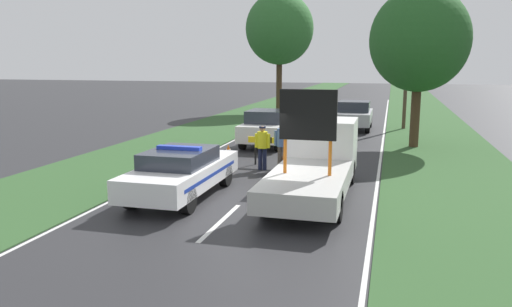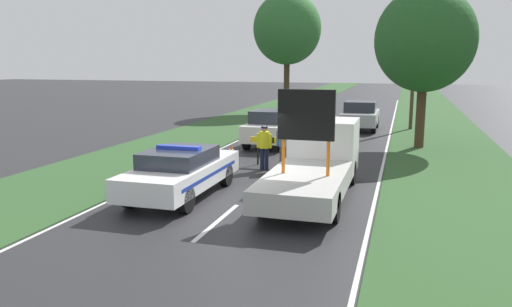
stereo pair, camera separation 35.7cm
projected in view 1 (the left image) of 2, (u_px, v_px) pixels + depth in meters
The scene contains 18 objects.
ground_plane at pixel (242, 202), 13.69m from camera, with size 160.00×160.00×0.00m, color #28282B.
lane_markings at pixel (306, 142), 23.87m from camera, with size 7.18×57.51×0.01m.
grass_verge_left at pixel (242, 118), 34.22m from camera, with size 4.78×120.00×0.03m.
grass_verge_right at pixel (426, 123), 31.12m from camera, with size 4.78×120.00×0.03m.
police_car at pixel (182, 171), 14.17m from camera, with size 1.84×4.90×1.49m.
work_truck at pixel (317, 160), 14.56m from camera, with size 2.00×6.23×3.12m.
road_barrier at pixel (284, 143), 18.33m from camera, with size 2.73×0.08×1.05m.
police_officer at pixel (262, 144), 17.68m from camera, with size 0.57×0.36×1.58m.
pedestrian_civilian at pixel (282, 142), 17.69m from camera, with size 0.61×0.39×1.69m.
traffic_cone_near_police at pixel (285, 154), 19.57m from camera, with size 0.35×0.35×0.50m.
traffic_cone_centre_front at pixel (215, 158), 18.45m from camera, with size 0.45×0.45×0.62m.
traffic_cone_near_truck at pixel (322, 154), 19.47m from camera, with size 0.39×0.39×0.55m.
traffic_cone_behind_barrier at pixel (228, 151), 19.94m from camera, with size 0.40×0.40×0.56m.
queued_car_van_white at pixel (267, 127), 22.82m from camera, with size 1.84×3.99×1.65m.
queued_car_sedan_silver at pixel (354, 115), 28.32m from camera, with size 1.91×4.01×1.63m.
roadside_tree_near_left at pixel (280, 29), 36.68m from camera, with size 4.99×4.99×8.84m.
roadside_tree_near_right at pixel (419, 40), 21.69m from camera, with size 4.30×4.30×7.00m.
utility_pole at pixel (407, 54), 27.89m from camera, with size 1.20×0.20×8.25m.
Camera 1 is at (3.84, -12.65, 3.80)m, focal length 35.00 mm.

